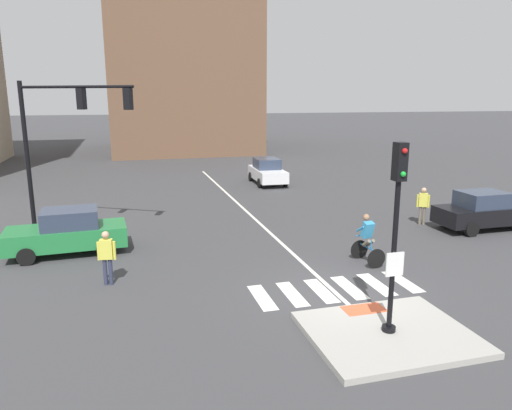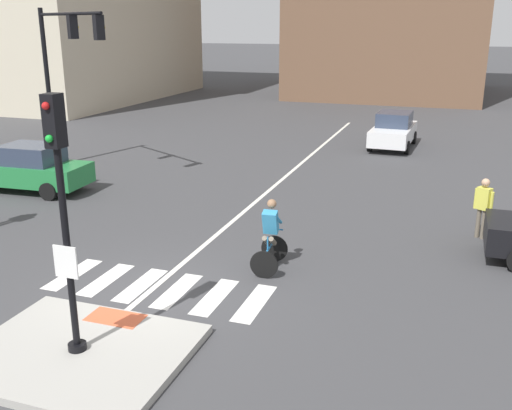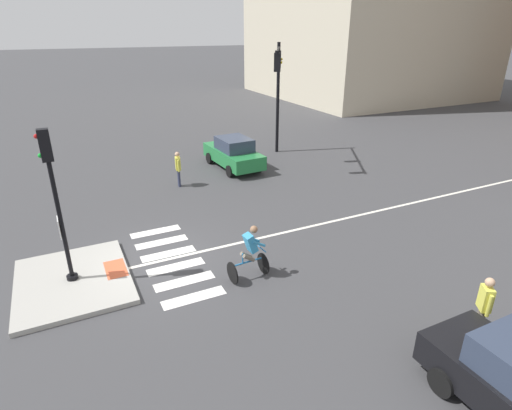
% 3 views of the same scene
% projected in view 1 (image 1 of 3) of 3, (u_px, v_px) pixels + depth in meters
% --- Properties ---
extents(ground_plane, '(300.00, 300.00, 0.00)m').
position_uv_depth(ground_plane, '(341.00, 294.00, 13.69)').
color(ground_plane, '#3D3D3F').
extents(traffic_island, '(3.78, 3.13, 0.15)m').
position_uv_depth(traffic_island, '(388.00, 334.00, 11.24)').
color(traffic_island, '#A3A099').
rests_on(traffic_island, ground).
extents(tactile_pad_front, '(1.10, 0.60, 0.01)m').
position_uv_depth(tactile_pad_front, '(364.00, 309.00, 12.37)').
color(tactile_pad_front, '#DB5B38').
rests_on(tactile_pad_front, traffic_island).
extents(signal_pole, '(0.44, 0.38, 4.43)m').
position_uv_depth(signal_pole, '(396.00, 221.00, 10.63)').
color(signal_pole, black).
rests_on(signal_pole, traffic_island).
extents(crosswalk_stripe_a, '(0.44, 1.80, 0.01)m').
position_uv_depth(crosswalk_stripe_a, '(262.00, 297.00, 13.46)').
color(crosswalk_stripe_a, silver).
rests_on(crosswalk_stripe_a, ground).
extents(crosswalk_stripe_b, '(0.44, 1.80, 0.01)m').
position_uv_depth(crosswalk_stripe_b, '(292.00, 294.00, 13.69)').
color(crosswalk_stripe_b, silver).
rests_on(crosswalk_stripe_b, ground).
extents(crosswalk_stripe_c, '(0.44, 1.80, 0.01)m').
position_uv_depth(crosswalk_stripe_c, '(321.00, 291.00, 13.92)').
color(crosswalk_stripe_c, silver).
rests_on(crosswalk_stripe_c, ground).
extents(crosswalk_stripe_d, '(0.44, 1.80, 0.01)m').
position_uv_depth(crosswalk_stripe_d, '(349.00, 287.00, 14.15)').
color(crosswalk_stripe_d, silver).
rests_on(crosswalk_stripe_d, ground).
extents(crosswalk_stripe_e, '(0.44, 1.80, 0.01)m').
position_uv_depth(crosswalk_stripe_e, '(376.00, 284.00, 14.39)').
color(crosswalk_stripe_e, silver).
rests_on(crosswalk_stripe_e, ground).
extents(crosswalk_stripe_f, '(0.44, 1.80, 0.01)m').
position_uv_depth(crosswalk_stripe_f, '(403.00, 281.00, 14.62)').
color(crosswalk_stripe_f, silver).
rests_on(crosswalk_stripe_f, ground).
extents(lane_centre_line, '(0.14, 28.00, 0.01)m').
position_uv_depth(lane_centre_line, '(249.00, 214.00, 23.07)').
color(lane_centre_line, silver).
rests_on(lane_centre_line, ground).
extents(traffic_light_mast, '(4.41, 2.60, 6.16)m').
position_uv_depth(traffic_light_mast, '(59.00, 129.00, 18.76)').
color(traffic_light_mast, black).
rests_on(traffic_light_mast, ground).
extents(building_corner_left, '(14.71, 18.22, 18.96)m').
position_uv_depth(building_corner_left, '(178.00, 58.00, 50.17)').
color(building_corner_left, brown).
rests_on(building_corner_left, ground).
extents(car_black_cross_right, '(4.11, 1.86, 1.64)m').
position_uv_depth(car_black_cross_right, '(484.00, 211.00, 20.24)').
color(car_black_cross_right, black).
rests_on(car_black_cross_right, ground).
extents(car_green_cross_left, '(4.19, 2.02, 1.64)m').
position_uv_depth(car_green_cross_left, '(68.00, 232.00, 17.03)').
color(car_green_cross_left, '#237A3D').
rests_on(car_green_cross_left, ground).
extents(car_white_eastbound_distant, '(1.96, 4.16, 1.64)m').
position_uv_depth(car_white_eastbound_distant, '(267.00, 171.00, 30.91)').
color(car_white_eastbound_distant, white).
rests_on(car_white_eastbound_distant, ground).
extents(cyclist, '(0.74, 1.14, 1.68)m').
position_uv_depth(cyclist, '(367.00, 238.00, 16.10)').
color(cyclist, black).
rests_on(cyclist, ground).
extents(pedestrian_at_curb_left, '(0.54, 0.28, 1.67)m').
position_uv_depth(pedestrian_at_curb_left, '(107.00, 254.00, 14.17)').
color(pedestrian_at_curb_left, '#2D334C').
rests_on(pedestrian_at_curb_left, ground).
extents(pedestrian_waiting_far_side, '(0.48, 0.38, 1.67)m').
position_uv_depth(pedestrian_waiting_far_side, '(423.00, 203.00, 20.92)').
color(pedestrian_waiting_far_side, '#6B6051').
rests_on(pedestrian_waiting_far_side, ground).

